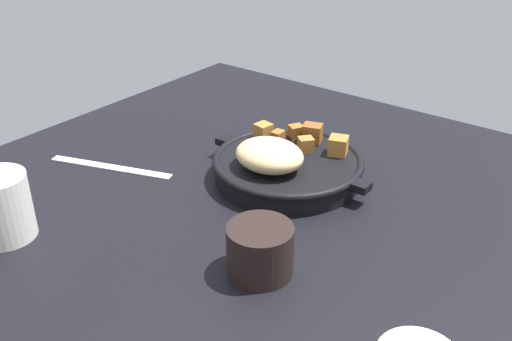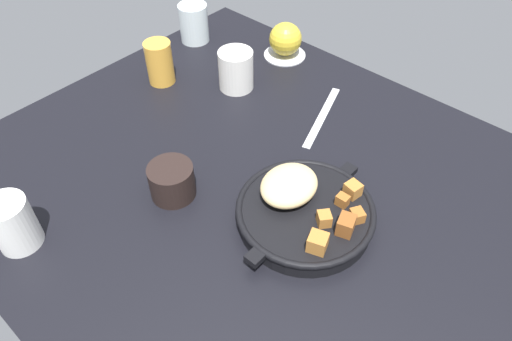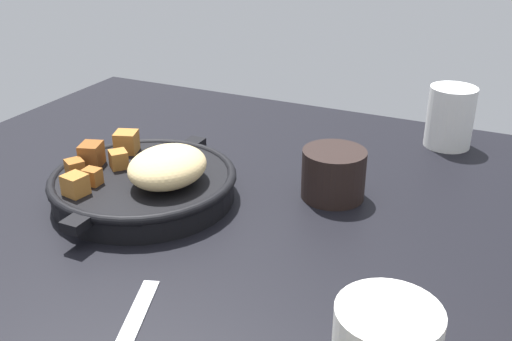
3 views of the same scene
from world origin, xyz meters
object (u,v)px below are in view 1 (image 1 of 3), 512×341
butter_knife (110,167)px  coffee_mug_dark (260,250)px  cast_iron_skillet (286,164)px  ceramic_mug_white (1,207)px

butter_knife → coffee_mug_dark: bearing=150.0°
cast_iron_skillet → coffee_mug_dark: 23.63cm
ceramic_mug_white → cast_iron_skillet: bearing=-120.2°
ceramic_mug_white → coffee_mug_dark: bearing=-155.6°
butter_knife → coffee_mug_dark: (-35.56, 6.90, 3.00)cm
butter_knife → ceramic_mug_white: (-4.25, 21.10, 4.31)cm
cast_iron_skillet → coffee_mug_dark: size_ratio=3.44×
butter_knife → ceramic_mug_white: ceramic_mug_white is taller
coffee_mug_dark → ceramic_mug_white: bearing=24.4°
cast_iron_skillet → ceramic_mug_white: 40.81cm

